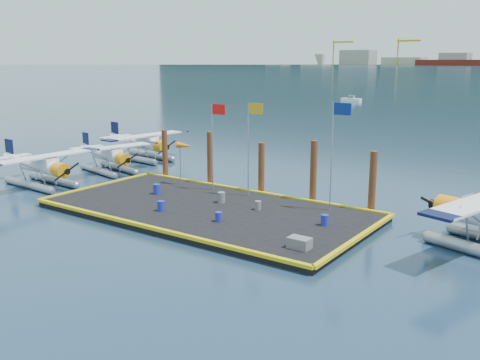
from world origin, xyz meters
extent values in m
plane|color=#162B44|center=(0.00, 0.00, 0.00)|extent=(4000.00, 4000.00, 0.00)
cube|color=black|center=(0.00, 0.00, 0.20)|extent=(20.00, 10.00, 0.40)
cube|color=#500F0B|center=(-180.00, 860.00, 4.00)|extent=(150.00, 22.00, 10.00)
cylinder|color=gold|center=(-420.00, 895.00, 22.00)|extent=(2.40, 2.40, 44.00)
cylinder|color=gold|center=(-300.00, 895.00, 22.00)|extent=(2.40, 2.40, 44.00)
cone|color=black|center=(-350.00, 1500.00, 0.00)|extent=(1400.00, 1400.00, 520.00)
cylinder|color=gray|center=(-14.80, -0.44, 0.28)|extent=(5.85, 0.83, 0.56)
cylinder|color=gray|center=(-14.89, -2.50, 0.28)|extent=(5.85, 0.83, 0.56)
cylinder|color=white|center=(-14.66, -1.48, 1.55)|extent=(4.41, 1.23, 1.03)
cube|color=white|center=(-14.10, -1.51, 1.88)|extent=(2.11, 1.13, 0.85)
cube|color=black|center=(-13.81, -1.52, 2.07)|extent=(1.36, 1.05, 0.52)
cylinder|color=orange|center=(-12.22, -1.59, 1.55)|extent=(0.99, 1.13, 1.09)
cube|color=black|center=(-11.42, -1.63, 1.55)|extent=(0.15, 2.09, 1.06)
cube|color=white|center=(-14.10, -1.51, 2.35)|extent=(1.79, 8.51, 0.11)
cube|color=black|center=(-13.91, 2.53, 2.35)|extent=(1.45, 0.91, 0.12)
cube|color=black|center=(-18.98, -1.28, 2.40)|extent=(1.04, 0.16, 1.60)
cube|color=white|center=(-18.88, -1.29, 1.79)|extent=(0.99, 3.23, 0.09)
cylinder|color=gray|center=(-14.41, 5.87, 0.26)|extent=(5.46, 1.69, 0.53)
cylinder|color=gray|center=(-14.83, 3.97, 0.26)|extent=(5.46, 1.69, 0.53)
cylinder|color=white|center=(-14.45, 4.88, 1.46)|extent=(4.22, 1.83, 0.97)
cube|color=white|center=(-13.93, 4.77, 1.76)|extent=(2.10, 1.37, 0.79)
cube|color=black|center=(-13.67, 4.71, 1.94)|extent=(1.41, 1.17, 0.49)
cylinder|color=orange|center=(-12.21, 4.39, 1.46)|extent=(1.08, 1.19, 1.02)
cube|color=black|center=(-11.48, 4.22, 1.46)|extent=(0.47, 1.93, 0.99)
cube|color=white|center=(-13.93, 4.77, 2.21)|extent=(3.00, 8.04, 0.11)
cube|color=black|center=(-13.11, 8.47, 2.21)|extent=(1.46, 1.06, 0.11)
cube|color=black|center=(-14.75, 1.06, 2.21)|extent=(1.46, 1.06, 0.11)
cube|color=black|center=(-18.41, 5.75, 2.25)|extent=(0.97, 0.31, 1.50)
cube|color=white|center=(-18.33, 5.73, 1.68)|extent=(1.42, 3.10, 0.09)
cylinder|color=gray|center=(-16.22, 11.70, 0.29)|extent=(6.04, 1.24, 0.58)
cylinder|color=gray|center=(-16.46, 9.58, 0.29)|extent=(6.04, 1.24, 0.58)
cylinder|color=white|center=(-16.15, 10.62, 1.60)|extent=(4.60, 1.56, 1.07)
cube|color=white|center=(-15.57, 10.55, 1.94)|extent=(2.24, 1.29, 0.87)
cube|color=black|center=(-15.28, 10.52, 2.13)|extent=(1.46, 1.16, 0.53)
cylinder|color=orange|center=(-13.64, 10.34, 1.60)|extent=(1.09, 1.22, 1.12)
cube|color=black|center=(-12.83, 10.25, 1.60)|extent=(0.30, 2.15, 1.09)
cube|color=white|center=(-15.57, 10.55, 2.42)|extent=(2.40, 8.83, 0.12)
cube|color=black|center=(-15.11, 14.69, 2.42)|extent=(1.54, 1.03, 0.13)
cube|color=black|center=(-16.03, 6.41, 2.42)|extent=(1.54, 1.03, 0.13)
cube|color=black|center=(-20.58, 11.11, 2.47)|extent=(1.07, 0.23, 1.65)
cube|color=white|center=(-20.48, 11.10, 1.84)|extent=(1.23, 3.37, 0.10)
cylinder|color=orange|center=(13.43, 3.50, 1.75)|extent=(1.35, 1.47, 1.23)
cube|color=black|center=(12.56, 3.74, 1.75)|extent=(0.70, 2.30, 1.19)
cube|color=black|center=(14.25, -1.47, 2.66)|extent=(1.79, 1.35, 0.14)
cylinder|color=#1B2599|center=(-4.86, 0.64, 0.74)|extent=(0.49, 0.49, 0.68)
cylinder|color=#1B2599|center=(2.43, -1.97, 0.68)|extent=(0.40, 0.40, 0.56)
cylinder|color=slate|center=(2.90, 1.34, 0.67)|extent=(0.39, 0.39, 0.55)
cylinder|color=#1B2599|center=(-1.73, -2.24, 0.71)|extent=(0.44, 0.44, 0.62)
cylinder|color=#1B2599|center=(7.63, 0.83, 0.71)|extent=(0.43, 0.43, 0.61)
cylinder|color=slate|center=(0.09, 1.37, 0.74)|extent=(0.49, 0.49, 0.69)
cube|color=slate|center=(8.28, -3.18, 0.67)|extent=(1.08, 0.72, 0.54)
cylinder|color=gray|center=(-2.50, 3.80, 3.40)|extent=(0.08, 0.08, 6.00)
cube|color=red|center=(-1.95, 3.80, 6.05)|extent=(1.10, 0.03, 0.70)
cylinder|color=gray|center=(0.50, 3.80, 3.50)|extent=(0.08, 0.08, 6.20)
cube|color=gold|center=(1.05, 3.80, 6.25)|extent=(1.10, 0.03, 0.70)
cylinder|color=gray|center=(6.50, 3.80, 3.65)|extent=(0.08, 0.08, 6.50)
cube|color=navy|center=(7.05, 3.80, 6.55)|extent=(1.10, 0.03, 0.70)
cylinder|color=gray|center=(-5.50, 3.80, 1.90)|extent=(0.07, 0.07, 3.00)
cone|color=orange|center=(-5.00, 3.80, 3.30)|extent=(1.40, 0.44, 0.44)
cylinder|color=#462814|center=(-8.50, 5.40, 2.00)|extent=(0.44, 0.44, 4.00)
cylinder|color=#462814|center=(-4.00, 5.40, 2.10)|extent=(0.44, 0.44, 4.20)
cylinder|color=#462814|center=(0.50, 5.40, 1.90)|extent=(0.44, 0.44, 3.80)
cylinder|color=#462814|center=(4.50, 5.40, 2.15)|extent=(0.44, 0.44, 4.30)
cylinder|color=#462814|center=(8.50, 5.40, 2.00)|extent=(0.44, 0.44, 4.00)
camera|label=1|loc=(20.08, -24.86, 9.34)|focal=40.00mm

